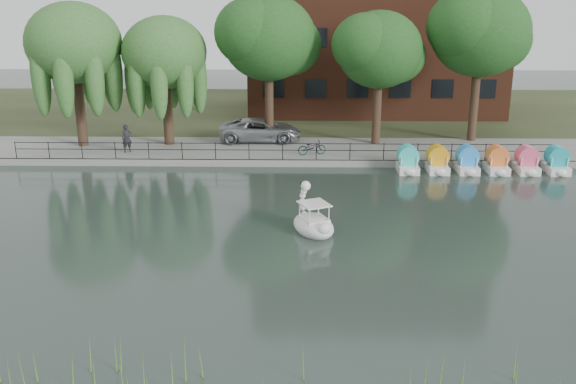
{
  "coord_description": "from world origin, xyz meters",
  "views": [
    {
      "loc": [
        1.03,
        -23.72,
        10.17
      ],
      "look_at": [
        0.5,
        4.0,
        1.3
      ],
      "focal_mm": 40.0,
      "sensor_mm": 36.0,
      "label": 1
    }
  ],
  "objects_px": {
    "minivan": "(260,128)",
    "pedestrian": "(127,137)",
    "swan_boat": "(313,222)",
    "bicycle": "(312,147)"
  },
  "relations": [
    {
      "from": "swan_boat",
      "to": "minivan",
      "type": "bearing_deg",
      "value": 76.89
    },
    {
      "from": "swan_boat",
      "to": "bicycle",
      "type": "bearing_deg",
      "value": 64.5
    },
    {
      "from": "pedestrian",
      "to": "swan_boat",
      "type": "xyz_separation_m",
      "value": [
        11.28,
        -12.36,
        -0.93
      ]
    },
    {
      "from": "bicycle",
      "to": "minivan",
      "type": "bearing_deg",
      "value": 29.41
    },
    {
      "from": "minivan",
      "to": "pedestrian",
      "type": "relative_size",
      "value": 3.15
    },
    {
      "from": "pedestrian",
      "to": "swan_boat",
      "type": "height_order",
      "value": "pedestrian"
    },
    {
      "from": "pedestrian",
      "to": "swan_boat",
      "type": "distance_m",
      "value": 16.76
    },
    {
      "from": "pedestrian",
      "to": "minivan",
      "type": "bearing_deg",
      "value": -8.23
    },
    {
      "from": "minivan",
      "to": "bicycle",
      "type": "height_order",
      "value": "minivan"
    },
    {
      "from": "minivan",
      "to": "swan_boat",
      "type": "distance_m",
      "value": 15.84
    }
  ]
}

